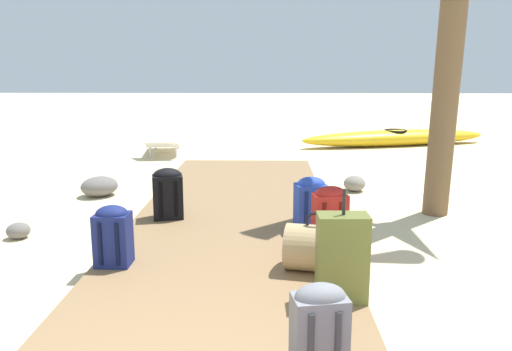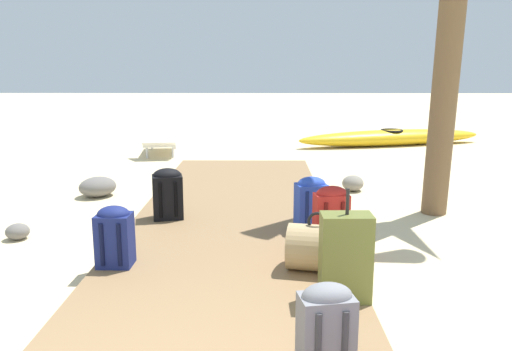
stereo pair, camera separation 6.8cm
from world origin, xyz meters
The scene contains 14 objects.
ground_plane centered at (0.00, 3.15, 0.00)m, with size 60.00×60.00×0.00m, color beige.
boardwalk centered at (0.00, 3.94, 0.04)m, with size 2.14×7.88×0.08m, color olive.
backpack_navy centered at (-0.89, 2.94, 0.35)m, with size 0.28×0.25×0.51m.
backpack_grey centered at (0.65, 1.43, 0.34)m, with size 0.32×0.25×0.50m.
backpack_blue centered at (0.80, 3.93, 0.36)m, with size 0.34×0.28×0.54m.
suitcase_olive centered at (0.89, 2.32, 0.39)m, with size 0.35×0.22×0.80m.
backpack_black centered at (-0.70, 4.32, 0.37)m, with size 0.36×0.31×0.55m.
duffel_bag_tan centered at (0.75, 2.86, 0.27)m, with size 0.53×0.46×0.49m.
backpack_red centered at (0.93, 3.40, 0.38)m, with size 0.32×0.24×0.57m.
lounge_chair centered at (-1.65, 8.97, 0.33)m, with size 0.78×1.60×0.79m.
kayak centered at (3.15, 10.24, 0.17)m, with size 4.31×1.75×0.35m.
rock_left_far centered at (-1.86, 5.59, 0.13)m, with size 0.43×0.50×0.26m, color slate.
rock_right_near centered at (1.57, 5.95, 0.11)m, with size 0.34×0.29×0.21m, color gray.
rock_left_mid centered at (-2.12, 3.83, 0.08)m, with size 0.22×0.23×0.16m, color slate.
Camera 1 is at (0.37, -1.11, 1.69)m, focal length 36.62 mm.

